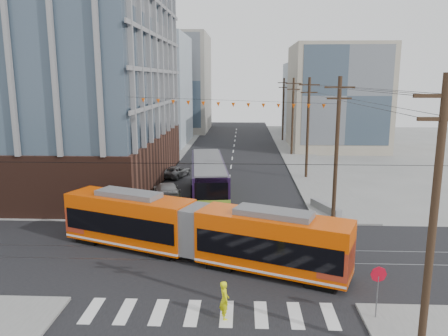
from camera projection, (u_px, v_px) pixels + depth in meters
The scene contains 16 objects.
ground at pixel (214, 284), 23.38m from camera, with size 160.00×160.00×0.00m, color slate.
office_building at pixel (11, 44), 44.00m from camera, with size 30.00×25.00×28.60m, color #381E16.
bg_bldg_nw_near at pixel (134, 90), 73.23m from camera, with size 18.00×16.00×18.00m, color #8C99A5.
bg_bldg_ne_near at pixel (336, 97), 68.08m from camera, with size 14.00×14.00×16.00m, color gray.
bg_bldg_nw_far at pixel (171, 83), 92.48m from camera, with size 16.00×18.00×20.00m, color gray.
bg_bldg_ne_far at pixel (326, 98), 87.77m from camera, with size 16.00×16.00×14.00m, color #8C99A5.
utility_pole_near at pixel (433, 225), 16.04m from camera, with size 0.30×0.30×11.00m, color black.
utility_pole_far at pixel (283, 110), 76.73m from camera, with size 0.30×0.30×11.00m, color black.
streetcar at pixel (196, 231), 26.42m from camera, with size 18.43×2.59×3.55m, color #D34201, non-canonical shape.
city_bus at pixel (208, 180), 39.16m from camera, with size 2.91×13.42×3.80m, color black, non-canonical shape.
parked_car_silver at pixel (155, 204), 35.77m from camera, with size 1.60×4.58×1.51m, color #979A9D.
parked_car_white at pixel (167, 191), 39.89m from camera, with size 2.15×5.28×1.53m, color silver.
parked_car_grey at pixel (176, 172), 48.91m from camera, with size 2.07×4.50×1.25m, color #5E5F60.
pedestrian at pixel (224, 300), 19.85m from camera, with size 0.66×0.44×1.82m, color yellow.
stop_sign at pixel (377, 295), 19.64m from camera, with size 0.74×0.74×2.43m, color #A6081A, non-canonical shape.
jersey_barrier at pixel (325, 208), 35.78m from camera, with size 0.87×3.87×0.77m, color gray.
Camera 1 is at (1.50, -21.62, 10.76)m, focal length 35.00 mm.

